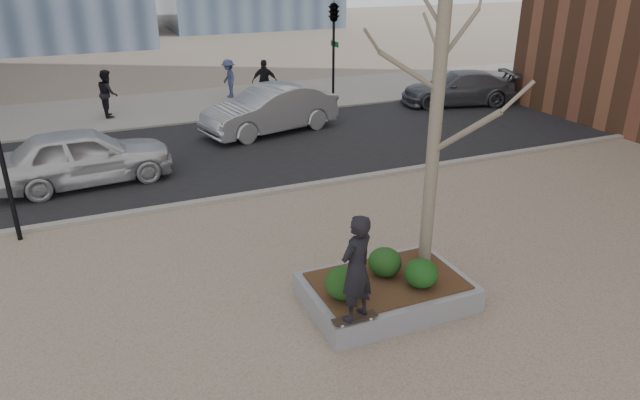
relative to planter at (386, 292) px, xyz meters
name	(u,v)px	position (x,y,z in m)	size (l,w,h in m)	color
ground	(338,314)	(-1.00, 0.00, -0.23)	(120.00, 120.00, 0.00)	gray
street	(211,153)	(-1.00, 10.00, -0.21)	(60.00, 8.00, 0.02)	black
far_sidewalk	(174,106)	(-1.00, 17.00, -0.21)	(60.00, 6.00, 0.02)	gray
planter	(386,292)	(0.00, 0.00, 0.00)	(3.00, 2.00, 0.45)	gray
planter_mulch	(387,281)	(0.00, 0.00, 0.25)	(2.70, 1.70, 0.04)	#382314
sycamore_tree	(438,96)	(1.00, 0.30, 3.56)	(2.80, 2.80, 6.60)	gray
shrub_left	(344,283)	(-0.98, -0.21, 0.56)	(0.69, 0.69, 0.59)	black
shrub_middle	(385,262)	(0.05, 0.19, 0.54)	(0.64, 0.64, 0.54)	#103513
shrub_right	(421,273)	(0.46, -0.42, 0.53)	(0.62, 0.62, 0.53)	#123A12
skateboard	(355,319)	(-1.10, -0.88, 0.26)	(0.78, 0.20, 0.07)	black
skateboarder	(356,268)	(-1.10, -0.88, 1.23)	(0.68, 0.44, 1.85)	black
police_car	(84,156)	(-4.87, 8.72, 0.61)	(1.93, 4.80, 1.63)	silver
car_silver	(270,110)	(1.61, 11.59, 0.63)	(1.78, 5.09, 1.68)	#9B9EA3
car_third	(458,88)	(10.50, 12.45, 0.51)	(2.00, 4.91, 1.43)	#4D5058
pedestrian_a	(108,93)	(-3.67, 16.26, 0.73)	(0.91, 0.71, 1.87)	black
pedestrian_b	(229,79)	(1.66, 17.66, 0.66)	(1.11, 0.64, 1.72)	#3A4168
pedestrian_c	(265,82)	(2.81, 15.92, 0.75)	(1.11, 0.46, 1.90)	black
traffic_light_far	(333,52)	(5.50, 14.60, 2.02)	(0.60, 2.48, 4.50)	black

